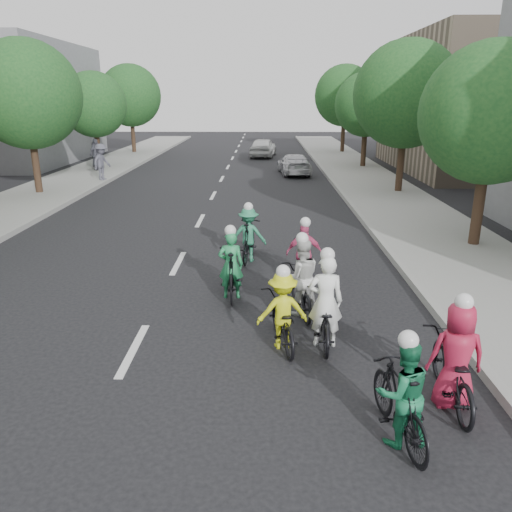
{
  "coord_description": "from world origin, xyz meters",
  "views": [
    {
      "loc": [
        2.38,
        -8.14,
        4.42
      ],
      "look_at": [
        2.21,
        2.56,
        1.0
      ],
      "focal_mm": 35.0,
      "sensor_mm": 36.0,
      "label": 1
    }
  ],
  "objects_px": {
    "cyclist_2": "(282,316)",
    "cyclist_5": "(231,270)",
    "spectator_0": "(102,162)",
    "spectator_2": "(96,155)",
    "cyclist_1": "(401,399)",
    "follow_car_lead": "(294,164)",
    "cyclist_7": "(249,238)",
    "cyclist_3": "(304,258)",
    "follow_car_trail": "(263,147)",
    "spectator_1": "(96,154)",
    "cyclist_4": "(453,366)",
    "cyclist_0": "(324,313)",
    "cyclist_6": "(301,285)"
  },
  "relations": [
    {
      "from": "cyclist_2",
      "to": "cyclist_5",
      "type": "xyz_separation_m",
      "value": [
        -1.09,
        2.39,
        0.04
      ]
    },
    {
      "from": "spectator_0",
      "to": "spectator_2",
      "type": "bearing_deg",
      "value": 42.29
    },
    {
      "from": "cyclist_1",
      "to": "cyclist_5",
      "type": "relative_size",
      "value": 0.96
    },
    {
      "from": "follow_car_lead",
      "to": "cyclist_7",
      "type": "bearing_deg",
      "value": 77.13
    },
    {
      "from": "cyclist_3",
      "to": "follow_car_lead",
      "type": "xyz_separation_m",
      "value": [
        0.8,
        18.23,
        -0.03
      ]
    },
    {
      "from": "cyclist_1",
      "to": "follow_car_trail",
      "type": "height_order",
      "value": "cyclist_1"
    },
    {
      "from": "cyclist_3",
      "to": "follow_car_trail",
      "type": "height_order",
      "value": "cyclist_3"
    },
    {
      "from": "cyclist_2",
      "to": "spectator_1",
      "type": "height_order",
      "value": "spectator_1"
    },
    {
      "from": "cyclist_3",
      "to": "cyclist_5",
      "type": "xyz_separation_m",
      "value": [
        -1.75,
        -0.98,
        0.0
      ]
    },
    {
      "from": "spectator_2",
      "to": "cyclist_4",
      "type": "bearing_deg",
      "value": -166.06
    },
    {
      "from": "cyclist_7",
      "to": "cyclist_5",
      "type": "bearing_deg",
      "value": 90.52
    },
    {
      "from": "cyclist_2",
      "to": "cyclist_7",
      "type": "bearing_deg",
      "value": -91.18
    },
    {
      "from": "follow_car_trail",
      "to": "cyclist_4",
      "type": "bearing_deg",
      "value": 103.07
    },
    {
      "from": "cyclist_0",
      "to": "spectator_1",
      "type": "bearing_deg",
      "value": -60.19
    },
    {
      "from": "cyclist_5",
      "to": "spectator_2",
      "type": "height_order",
      "value": "spectator_2"
    },
    {
      "from": "cyclist_7",
      "to": "follow_car_lead",
      "type": "relative_size",
      "value": 0.47
    },
    {
      "from": "cyclist_7",
      "to": "follow_car_trail",
      "type": "relative_size",
      "value": 0.46
    },
    {
      "from": "follow_car_trail",
      "to": "spectator_0",
      "type": "distance_m",
      "value": 14.97
    },
    {
      "from": "cyclist_3",
      "to": "spectator_1",
      "type": "distance_m",
      "value": 21.86
    },
    {
      "from": "cyclist_5",
      "to": "follow_car_lead",
      "type": "distance_m",
      "value": 19.38
    },
    {
      "from": "spectator_1",
      "to": "follow_car_trail",
      "type": "bearing_deg",
      "value": -36.66
    },
    {
      "from": "spectator_1",
      "to": "spectator_2",
      "type": "bearing_deg",
      "value": 31.81
    },
    {
      "from": "cyclist_7",
      "to": "cyclist_6",
      "type": "bearing_deg",
      "value": 115.91
    },
    {
      "from": "cyclist_2",
      "to": "cyclist_4",
      "type": "relative_size",
      "value": 0.95
    },
    {
      "from": "cyclist_2",
      "to": "follow_car_trail",
      "type": "height_order",
      "value": "cyclist_2"
    },
    {
      "from": "cyclist_6",
      "to": "spectator_2",
      "type": "xyz_separation_m",
      "value": [
        -11.31,
        21.59,
        0.33
      ]
    },
    {
      "from": "cyclist_2",
      "to": "spectator_2",
      "type": "distance_m",
      "value": 25.5
    },
    {
      "from": "cyclist_1",
      "to": "cyclist_6",
      "type": "relative_size",
      "value": 0.95
    },
    {
      "from": "cyclist_5",
      "to": "follow_car_trail",
      "type": "xyz_separation_m",
      "value": [
        0.68,
        28.23,
        0.09
      ]
    },
    {
      "from": "cyclist_3",
      "to": "cyclist_6",
      "type": "distance_m",
      "value": 1.91
    },
    {
      "from": "cyclist_7",
      "to": "follow_car_lead",
      "type": "bearing_deg",
      "value": -90.33
    },
    {
      "from": "cyclist_7",
      "to": "cyclist_4",
      "type": "bearing_deg",
      "value": 122.57
    },
    {
      "from": "cyclist_6",
      "to": "follow_car_lead",
      "type": "distance_m",
      "value": 20.15
    },
    {
      "from": "cyclist_5",
      "to": "spectator_1",
      "type": "relative_size",
      "value": 1.02
    },
    {
      "from": "cyclist_1",
      "to": "spectator_2",
      "type": "relative_size",
      "value": 1.13
    },
    {
      "from": "cyclist_5",
      "to": "spectator_2",
      "type": "relative_size",
      "value": 1.18
    },
    {
      "from": "cyclist_5",
      "to": "spectator_2",
      "type": "bearing_deg",
      "value": -67.99
    },
    {
      "from": "cyclist_4",
      "to": "spectator_2",
      "type": "relative_size",
      "value": 1.23
    },
    {
      "from": "cyclist_0",
      "to": "cyclist_1",
      "type": "bearing_deg",
      "value": 106.56
    },
    {
      "from": "cyclist_4",
      "to": "cyclist_7",
      "type": "bearing_deg",
      "value": -61.65
    },
    {
      "from": "cyclist_2",
      "to": "cyclist_3",
      "type": "xyz_separation_m",
      "value": [
        0.66,
        3.37,
        0.04
      ]
    },
    {
      "from": "spectator_1",
      "to": "spectator_2",
      "type": "height_order",
      "value": "spectator_1"
    },
    {
      "from": "cyclist_0",
      "to": "follow_car_lead",
      "type": "distance_m",
      "value": 21.51
    },
    {
      "from": "cyclist_2",
      "to": "cyclist_5",
      "type": "relative_size",
      "value": 0.99
    },
    {
      "from": "spectator_1",
      "to": "cyclist_4",
      "type": "bearing_deg",
      "value": -138.02
    },
    {
      "from": "cyclist_7",
      "to": "spectator_1",
      "type": "height_order",
      "value": "spectator_1"
    },
    {
      "from": "follow_car_lead",
      "to": "cyclist_3",
      "type": "bearing_deg",
      "value": 82.28
    },
    {
      "from": "cyclist_5",
      "to": "follow_car_trail",
      "type": "height_order",
      "value": "cyclist_5"
    },
    {
      "from": "cyclist_3",
      "to": "spectator_0",
      "type": "xyz_separation_m",
      "value": [
        -9.68,
        15.02,
        0.48
      ]
    },
    {
      "from": "follow_car_lead",
      "to": "spectator_0",
      "type": "xyz_separation_m",
      "value": [
        -10.48,
        -3.21,
        0.51
      ]
    }
  ]
}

